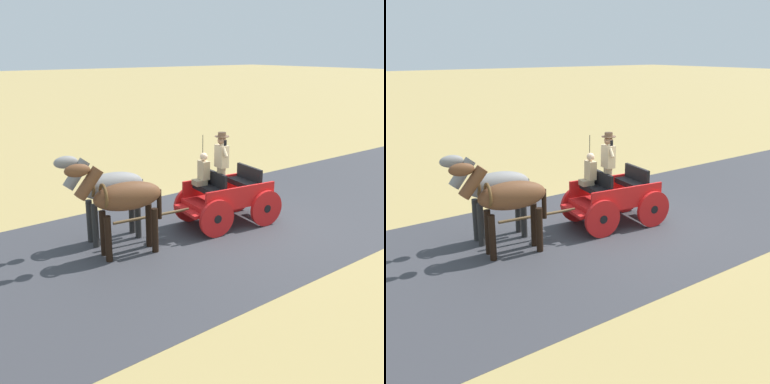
{
  "view_description": "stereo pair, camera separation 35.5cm",
  "coord_description": "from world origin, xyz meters",
  "views": [
    {
      "loc": [
        -8.33,
        8.2,
        4.44
      ],
      "look_at": [
        0.22,
        1.55,
        1.1
      ],
      "focal_mm": 43.24,
      "sensor_mm": 36.0,
      "label": 1
    },
    {
      "loc": [
        -8.54,
        7.91,
        4.44
      ],
      "look_at": [
        0.22,
        1.55,
        1.1
      ],
      "focal_mm": 43.24,
      "sensor_mm": 36.0,
      "label": 2
    }
  ],
  "objects": [
    {
      "name": "horse_drawn_carriage",
      "position": [
        0.23,
        0.44,
        0.82
      ],
      "size": [
        1.72,
        4.51,
        2.5
      ],
      "color": "red",
      "rests_on": "ground"
    },
    {
      "name": "road_surface",
      "position": [
        0.0,
        0.0,
        0.0
      ],
      "size": [
        6.52,
        160.0,
        0.01
      ],
      "primitive_type": "cube",
      "color": "#38383D",
      "rests_on": "ground"
    },
    {
      "name": "ground_plane",
      "position": [
        0.0,
        0.0,
        0.0
      ],
      "size": [
        200.0,
        200.0,
        0.0
      ],
      "primitive_type": "plane",
      "color": "tan"
    },
    {
      "name": "horse_off_side",
      "position": [
        1.09,
        3.38,
        1.32
      ],
      "size": [
        0.72,
        2.14,
        2.21
      ],
      "color": "gray",
      "rests_on": "ground"
    },
    {
      "name": "horse_near_side",
      "position": [
        0.17,
        3.5,
        1.32
      ],
      "size": [
        0.84,
        2.15,
        2.21
      ],
      "color": "brown",
      "rests_on": "ground"
    }
  ]
}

